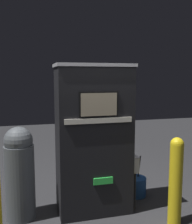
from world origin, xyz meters
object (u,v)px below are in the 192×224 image
(safety_bollard, at_px, (176,179))
(squeegee_bucket, at_px, (136,186))
(gas_pump, at_px, (94,139))
(trash_bin, at_px, (20,172))

(safety_bollard, height_order, squeegee_bucket, safety_bollard)
(safety_bollard, distance_m, squeegee_bucket, 0.95)
(gas_pump, distance_m, squeegee_bucket, 1.13)
(safety_bollard, bearing_deg, trash_bin, 160.76)
(gas_pump, height_order, trash_bin, gas_pump)
(safety_bollard, bearing_deg, squeegee_bucket, 99.58)
(gas_pump, xyz_separation_m, safety_bollard, (0.87, -0.59, -0.41))
(gas_pump, bearing_deg, trash_bin, 177.26)
(gas_pump, relative_size, squeegee_bucket, 3.11)
(safety_bollard, height_order, trash_bin, trash_bin)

